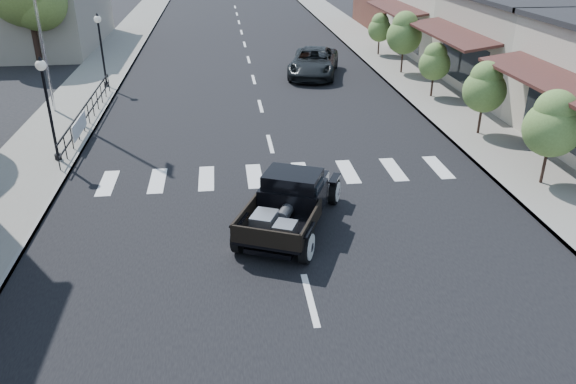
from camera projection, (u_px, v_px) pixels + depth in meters
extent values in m
plane|color=black|center=(293.00, 234.00, 15.32)|extent=(120.00, 120.00, 0.00)
cube|color=black|center=(256.00, 89.00, 28.75)|extent=(14.00, 80.00, 0.02)
cube|color=gray|center=(85.00, 93.00, 27.82)|extent=(3.00, 80.00, 0.15)
cube|color=gray|center=(417.00, 83.00, 29.64)|extent=(3.00, 80.00, 0.15)
cube|color=gray|center=(20.00, 9.00, 37.73)|extent=(10.00, 12.00, 5.00)
cube|color=#ABA18F|center=(562.00, 46.00, 27.60)|extent=(10.00, 9.00, 4.50)
cube|color=beige|center=(483.00, 18.00, 35.67)|extent=(10.00, 9.00, 4.50)
imported|color=black|center=(314.00, 63.00, 31.06)|extent=(3.72, 5.77, 1.48)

